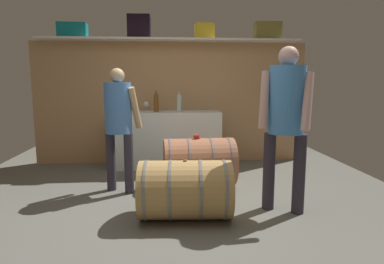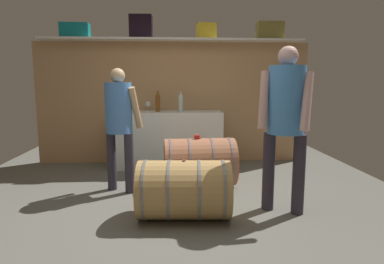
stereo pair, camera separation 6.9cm
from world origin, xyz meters
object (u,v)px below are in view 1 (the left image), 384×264
(wine_bottle_amber, at_px, (156,102))
(visitor_tasting, at_px, (119,117))
(toolcase_yellow, at_px, (204,31))
(work_cabinet, at_px, (165,139))
(toolcase_black, at_px, (139,27))
(toolcase_olive, at_px, (268,31))
(wine_barrel_near, at_px, (199,162))
(toolcase_teal, at_px, (73,30))
(wine_glass, at_px, (146,104))
(winemaker_pouring, at_px, (286,112))
(wine_barrel_far, at_px, (185,190))
(tasting_cup, at_px, (196,137))
(wine_bottle_clear, at_px, (179,103))
(red_funnel, at_px, (117,108))

(wine_bottle_amber, bearing_deg, visitor_tasting, -109.72)
(toolcase_yellow, bearing_deg, work_cabinet, -168.45)
(toolcase_yellow, distance_m, wine_bottle_amber, 1.36)
(toolcase_black, height_order, toolcase_olive, toolcase_black)
(toolcase_black, xyz_separation_m, wine_barrel_near, (0.81, -1.25, -1.87))
(toolcase_olive, xyz_separation_m, wine_barrel_near, (-1.23, -1.25, -1.83))
(toolcase_teal, distance_m, wine_glass, 1.58)
(winemaker_pouring, bearing_deg, wine_barrel_near, -22.13)
(wine_bottle_amber, bearing_deg, wine_barrel_near, -61.38)
(wine_glass, bearing_deg, visitor_tasting, -100.46)
(wine_barrel_far, height_order, tasting_cup, tasting_cup)
(toolcase_yellow, distance_m, tasting_cup, 1.95)
(winemaker_pouring, bearing_deg, work_cabinet, -31.09)
(wine_bottle_clear, relative_size, tasting_cup, 4.12)
(toolcase_black, distance_m, wine_bottle_clear, 1.34)
(wine_bottle_clear, bearing_deg, work_cabinet, 155.75)
(wine_bottle_clear, relative_size, wine_barrel_near, 0.33)
(wine_bottle_amber, bearing_deg, tasting_cup, -62.81)
(toolcase_teal, distance_m, red_funnel, 1.38)
(work_cabinet, xyz_separation_m, wine_bottle_clear, (0.22, -0.10, 0.58))
(wine_bottle_amber, height_order, visitor_tasting, visitor_tasting)
(work_cabinet, distance_m, tasting_cup, 1.16)
(work_cabinet, bearing_deg, toolcase_yellow, 16.05)
(wine_bottle_amber, relative_size, winemaker_pouring, 0.19)
(wine_barrel_near, distance_m, wine_barrel_far, 1.05)
(wine_glass, bearing_deg, toolcase_teal, 179.31)
(toolcase_black, xyz_separation_m, work_cabinet, (0.38, -0.18, -1.74))
(wine_bottle_clear, height_order, wine_barrel_far, wine_bottle_clear)
(wine_glass, relative_size, visitor_tasting, 0.10)
(wine_bottle_clear, bearing_deg, winemaker_pouring, -62.23)
(wine_glass, relative_size, red_funnel, 1.19)
(red_funnel, xyz_separation_m, wine_barrel_near, (1.16, -1.00, -0.63))
(red_funnel, distance_m, wine_barrel_far, 2.32)
(work_cabinet, distance_m, winemaker_pouring, 2.41)
(toolcase_teal, distance_m, work_cabinet, 2.19)
(red_funnel, bearing_deg, tasting_cup, -41.64)
(wine_bottle_clear, bearing_deg, toolcase_olive, 11.23)
(tasting_cup, bearing_deg, work_cabinet, 110.54)
(work_cabinet, xyz_separation_m, wine_barrel_near, (0.43, -1.07, -0.13))
(toolcase_teal, distance_m, visitor_tasting, 2.02)
(red_funnel, height_order, visitor_tasting, visitor_tasting)
(red_funnel, relative_size, wine_barrel_far, 0.13)
(toolcase_black, xyz_separation_m, toolcase_yellow, (1.02, 0.00, -0.06))
(toolcase_olive, distance_m, visitor_tasting, 2.88)
(toolcase_black, height_order, toolcase_yellow, toolcase_black)
(winemaker_pouring, distance_m, visitor_tasting, 1.94)
(toolcase_black, distance_m, tasting_cup, 2.13)
(red_funnel, distance_m, visitor_tasting, 1.15)
(toolcase_yellow, xyz_separation_m, wine_glass, (-0.94, -0.01, -1.15))
(work_cabinet, bearing_deg, wine_barrel_far, -84.69)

